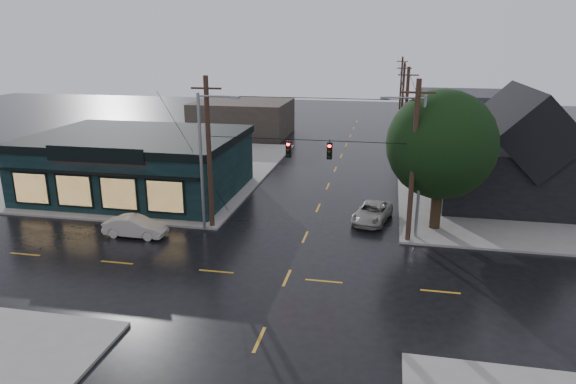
% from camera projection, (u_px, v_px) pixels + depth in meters
% --- Properties ---
extents(ground_plane, '(160.00, 160.00, 0.00)m').
position_uv_depth(ground_plane, '(287.00, 278.00, 27.66)').
color(ground_plane, black).
extents(sidewalk_nw, '(28.00, 28.00, 0.15)m').
position_uv_depth(sidewalk_nw, '(127.00, 169.00, 50.15)').
color(sidewalk_nw, gray).
rests_on(sidewalk_nw, ground).
extents(sidewalk_ne, '(28.00, 28.00, 0.15)m').
position_uv_depth(sidewalk_ne, '(570.00, 192.00, 42.66)').
color(sidewalk_ne, gray).
rests_on(sidewalk_ne, ground).
extents(pizza_shop, '(16.30, 12.34, 4.90)m').
position_uv_depth(pizza_shop, '(138.00, 163.00, 41.87)').
color(pizza_shop, black).
rests_on(pizza_shop, ground).
extents(ne_building, '(12.60, 11.60, 8.75)m').
position_uv_depth(ne_building, '(521.00, 145.00, 39.50)').
color(ne_building, black).
rests_on(ne_building, ground).
extents(corner_tree, '(7.08, 7.08, 9.22)m').
position_uv_depth(corner_tree, '(442.00, 145.00, 32.92)').
color(corner_tree, black).
rests_on(corner_tree, ground).
extents(utility_pole_nw, '(2.00, 0.32, 10.15)m').
position_uv_depth(utility_pole_nw, '(212.00, 227.00, 34.98)').
color(utility_pole_nw, black).
rests_on(utility_pole_nw, ground).
extents(utility_pole_ne, '(2.00, 0.32, 10.15)m').
position_uv_depth(utility_pole_ne, '(407.00, 242.00, 32.54)').
color(utility_pole_ne, black).
rests_on(utility_pole_ne, ground).
extents(utility_pole_far_a, '(2.00, 0.32, 9.65)m').
position_uv_depth(utility_pole_far_a, '(403.00, 163.00, 52.71)').
color(utility_pole_far_a, black).
rests_on(utility_pole_far_a, ground).
extents(utility_pole_far_b, '(2.00, 0.32, 9.15)m').
position_uv_depth(utility_pole_far_b, '(401.00, 130.00, 71.48)').
color(utility_pole_far_b, black).
rests_on(utility_pole_far_b, ground).
extents(utility_pole_far_c, '(2.00, 0.32, 9.15)m').
position_uv_depth(utility_pole_far_c, '(399.00, 110.00, 90.24)').
color(utility_pole_far_c, black).
rests_on(utility_pole_far_c, ground).
extents(span_signal_assembly, '(13.00, 0.48, 1.23)m').
position_uv_depth(span_signal_assembly, '(309.00, 149.00, 32.08)').
color(span_signal_assembly, black).
rests_on(span_signal_assembly, ground).
extents(streetlight_nw, '(5.40, 0.30, 9.15)m').
position_uv_depth(streetlight_nw, '(205.00, 231.00, 34.38)').
color(streetlight_nw, gray).
rests_on(streetlight_nw, ground).
extents(streetlight_ne, '(5.40, 0.30, 9.15)m').
position_uv_depth(streetlight_ne, '(415.00, 238.00, 33.11)').
color(streetlight_ne, gray).
rests_on(streetlight_ne, ground).
extents(bg_building_west, '(12.00, 10.00, 4.40)m').
position_uv_depth(bg_building_west, '(243.00, 118.00, 67.17)').
color(bg_building_west, '#312A23').
rests_on(bg_building_west, ground).
extents(bg_building_east, '(14.00, 12.00, 5.60)m').
position_uv_depth(bg_building_east, '(477.00, 115.00, 66.07)').
color(bg_building_east, '#242428').
rests_on(bg_building_east, ground).
extents(sedan_cream, '(4.08, 1.46, 1.34)m').
position_uv_depth(sedan_cream, '(135.00, 227.00, 33.23)').
color(sedan_cream, '#B5AF9F').
rests_on(sedan_cream, ground).
extents(suv_silver, '(3.05, 4.95, 1.28)m').
position_uv_depth(suv_silver, '(372.00, 213.00, 35.94)').
color(suv_silver, '#9B9A8F').
rests_on(suv_silver, ground).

